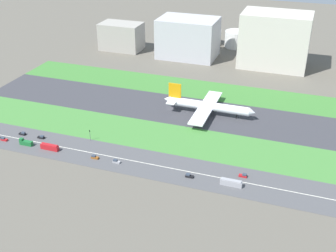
% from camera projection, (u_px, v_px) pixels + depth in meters
% --- Properties ---
extents(ground_plane, '(800.00, 800.00, 0.00)m').
position_uv_depth(ground_plane, '(170.00, 108.00, 309.24)').
color(ground_plane, '#5B564C').
extents(runway, '(280.00, 46.00, 0.10)m').
position_uv_depth(runway, '(170.00, 108.00, 309.22)').
color(runway, '#38383D').
rests_on(runway, ground_plane).
extents(grass_median_north, '(280.00, 36.00, 0.10)m').
position_uv_depth(grass_median_north, '(186.00, 87.00, 343.39)').
color(grass_median_north, '#3D7A33').
rests_on(grass_median_north, ground_plane).
extents(grass_median_south, '(280.00, 36.00, 0.10)m').
position_uv_depth(grass_median_south, '(149.00, 135.00, 275.05)').
color(grass_median_south, '#427F38').
rests_on(grass_median_south, ground_plane).
extents(highway, '(280.00, 28.00, 0.10)m').
position_uv_depth(highway, '(128.00, 160.00, 248.37)').
color(highway, '#4C4C4F').
rests_on(highway, ground_plane).
extents(highway_centerline, '(266.00, 0.50, 0.01)m').
position_uv_depth(highway_centerline, '(128.00, 160.00, 248.35)').
color(highway_centerline, silver).
rests_on(highway_centerline, highway).
extents(airliner, '(65.00, 56.00, 19.70)m').
position_uv_depth(airliner, '(207.00, 106.00, 298.37)').
color(airliner, white).
rests_on(airliner, runway).
extents(truck_0, '(8.40, 2.50, 4.00)m').
position_uv_depth(truck_0, '(26.00, 143.00, 262.77)').
color(truck_0, '#19662D').
rests_on(truck_0, highway).
extents(car_4, '(4.40, 1.80, 2.00)m').
position_uv_depth(car_4, '(41.00, 137.00, 270.22)').
color(car_4, black).
rests_on(car_4, highway).
extents(car_0, '(4.40, 1.80, 2.00)m').
position_uv_depth(car_0, '(23.00, 134.00, 274.29)').
color(car_0, black).
rests_on(car_0, highway).
extents(car_2, '(4.40, 1.80, 2.00)m').
position_uv_depth(car_2, '(189.00, 176.00, 232.63)').
color(car_2, black).
rests_on(car_2, highway).
extents(car_6, '(4.40, 1.80, 2.00)m').
position_uv_depth(car_6, '(116.00, 161.00, 245.33)').
color(car_6, '#99999E').
rests_on(car_6, highway).
extents(bus_0, '(11.60, 2.50, 3.50)m').
position_uv_depth(bus_0, '(231.00, 183.00, 225.46)').
color(bus_0, '#99999E').
rests_on(bus_0, highway).
extents(car_5, '(4.40, 1.80, 2.00)m').
position_uv_depth(car_5, '(243.00, 176.00, 232.87)').
color(car_5, '#B2191E').
rests_on(car_5, highway).
extents(bus_1, '(11.60, 2.50, 3.50)m').
position_uv_depth(bus_1, '(50.00, 147.00, 257.75)').
color(bus_1, '#B2191E').
rests_on(bus_1, highway).
extents(car_3, '(4.40, 1.80, 2.00)m').
position_uv_depth(car_3, '(95.00, 157.00, 249.37)').
color(car_3, brown).
rests_on(car_3, highway).
extents(car_1, '(4.40, 1.80, 2.00)m').
position_uv_depth(car_1, '(4.00, 139.00, 267.88)').
color(car_1, '#B2191E').
rests_on(car_1, highway).
extents(traffic_light, '(0.36, 0.50, 7.20)m').
position_uv_depth(traffic_light, '(90.00, 134.00, 266.43)').
color(traffic_light, '#4C4C51').
rests_on(traffic_light, highway).
extents(terminal_building, '(40.24, 25.17, 26.06)m').
position_uv_depth(terminal_building, '(121.00, 36.00, 424.48)').
color(terminal_building, '#9E998E').
rests_on(terminal_building, ground_plane).
extents(hangar_building, '(53.77, 36.87, 36.40)m').
position_uv_depth(hangar_building, '(188.00, 38.00, 402.01)').
color(hangar_building, '#B2B2B7').
rests_on(hangar_building, ground_plane).
extents(office_tower, '(58.60, 36.74, 47.72)m').
position_uv_depth(office_tower, '(275.00, 40.00, 376.19)').
color(office_tower, beige).
rests_on(office_tower, ground_plane).
extents(fuel_tank_west, '(18.02, 18.02, 14.81)m').
position_uv_depth(fuel_tank_west, '(212.00, 37.00, 441.00)').
color(fuel_tank_west, silver).
rests_on(fuel_tank_west, ground_plane).
extents(fuel_tank_centre, '(23.08, 23.08, 16.17)m').
position_uv_depth(fuel_tank_centre, '(236.00, 39.00, 433.31)').
color(fuel_tank_centre, silver).
rests_on(fuel_tank_centre, ground_plane).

